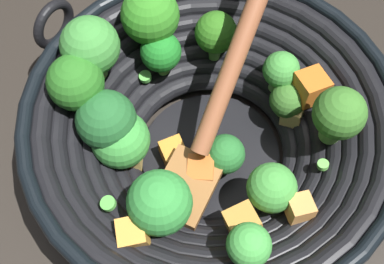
{
  "coord_description": "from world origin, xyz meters",
  "views": [
    {
      "loc": [
        -0.24,
        0.01,
        0.49
      ],
      "look_at": [
        0.01,
        0.02,
        0.03
      ],
      "focal_mm": 48.0,
      "sensor_mm": 36.0,
      "label": 1
    }
  ],
  "objects": [
    {
      "name": "ground_plane",
      "position": [
        0.0,
        0.0,
        0.0
      ],
      "size": [
        4.0,
        4.0,
        0.0
      ],
      "primitive_type": "plane",
      "color": "#28231E"
    },
    {
      "name": "wok",
      "position": [
        0.0,
        0.0,
        0.06
      ],
      "size": [
        0.36,
        0.36,
        0.22
      ],
      "color": "black",
      "rests_on": "ground"
    }
  ]
}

